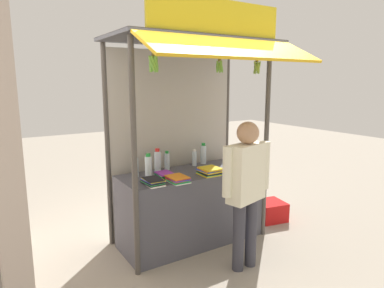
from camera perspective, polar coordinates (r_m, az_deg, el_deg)
ground_plane at (r=4.58m, az=0.00°, el=-15.82°), size 20.00×20.00×0.00m
stall_counter at (r=4.39m, az=0.00°, el=-10.44°), size 1.81×0.70×0.92m
stall_structure at (r=4.21m, az=-0.90°, el=6.34°), size 2.01×1.56×2.86m
water_bottle_mid_right at (r=4.05m, az=-9.47°, el=-3.79°), size 0.07×0.07×0.26m
water_bottle_center at (r=4.52m, az=0.40°, el=-2.38°), size 0.06×0.06×0.22m
water_bottle_back_right at (r=4.32m, az=-4.21°, el=-2.86°), size 0.07×0.07×0.24m
water_bottle_left at (r=4.63m, az=1.91°, el=-1.68°), size 0.08×0.08×0.28m
water_bottle_far_left at (r=3.98m, az=-7.32°, el=-3.77°), size 0.08×0.08×0.29m
water_bottle_right at (r=4.21m, az=-5.80°, el=-2.88°), size 0.08×0.08×0.30m
magazine_stack_front_left at (r=3.82m, az=-2.41°, el=-5.88°), size 0.23×0.27×0.07m
magazine_stack_far_right at (r=4.10m, az=2.93°, el=-4.58°), size 0.24×0.27×0.09m
magazine_stack_rear_center at (r=4.03m, az=-4.52°, el=-5.14°), size 0.21×0.25×0.05m
magazine_stack_front_right at (r=3.74m, az=-6.56°, el=-6.28°), size 0.20×0.28×0.07m
banana_bunch_leftmost at (r=3.36m, az=-6.45°, el=13.25°), size 0.12×0.12×0.27m
banana_bunch_inner_left at (r=3.77m, az=4.63°, el=12.92°), size 0.09×0.10×0.26m
banana_bunch_rightmost at (r=4.11m, az=10.82°, el=12.56°), size 0.10×0.10×0.27m
vendor_person at (r=3.66m, az=9.10°, el=-6.36°), size 0.62×0.30×1.62m
plastic_crate at (r=5.26m, az=12.97°, el=-10.83°), size 0.46×0.46×0.28m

